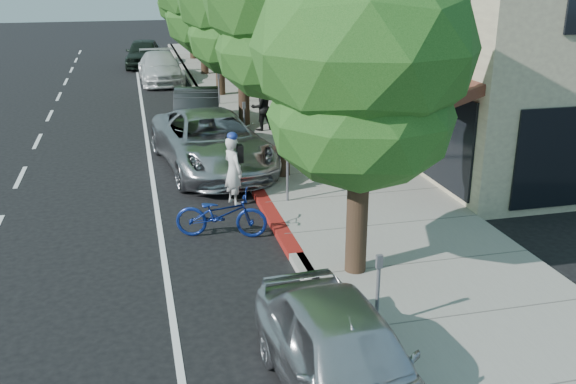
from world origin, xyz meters
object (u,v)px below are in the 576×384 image
object	(u,v)px
street_tree_0	(363,53)
bicycle	(221,214)
pedestrian	(261,107)
dark_sedan	(197,111)
cyclist	(233,171)
silver_suv	(212,142)
near_car_a	(345,358)
white_pickup	(160,68)
dark_suv_far	(144,53)

from	to	relation	value
street_tree_0	bicycle	world-z (taller)	street_tree_0
pedestrian	dark_sedan	bearing A→B (deg)	-39.31
street_tree_0	cyclist	world-z (taller)	street_tree_0
street_tree_0	pedestrian	size ratio (longest dim) A/B	4.20
silver_suv	dark_sedan	size ratio (longest dim) A/B	1.31
cyclist	silver_suv	xyz separation A→B (m)	(-0.14, 3.00, -0.04)
street_tree_0	near_car_a	size ratio (longest dim) A/B	1.63
pedestrian	silver_suv	bearing A→B (deg)	42.48
pedestrian	cyclist	bearing A→B (deg)	56.31
street_tree_0	white_pickup	size ratio (longest dim) A/B	1.33
street_tree_0	white_pickup	distance (m)	23.02
silver_suv	near_car_a	xyz separation A→B (m)	(0.34, -11.00, -0.11)
cyclist	pedestrian	world-z (taller)	pedestrian
street_tree_0	near_car_a	xyz separation A→B (m)	(-1.40, -3.50, -3.51)
dark_suv_far	near_car_a	distance (m)	31.78
dark_sedan	dark_suv_far	world-z (taller)	dark_suv_far
dark_sedan	dark_suv_far	bearing A→B (deg)	101.42
bicycle	dark_suv_far	size ratio (longest dim) A/B	0.43
dark_suv_far	near_car_a	size ratio (longest dim) A/B	1.12
near_car_a	bicycle	bearing A→B (deg)	93.46
street_tree_0	dark_sedan	bearing A→B (deg)	97.93
cyclist	dark_suv_far	distance (m)	23.78
dark_sedan	cyclist	bearing A→B (deg)	-82.72
bicycle	silver_suv	world-z (taller)	silver_suv
cyclist	pedestrian	size ratio (longest dim) A/B	1.07
street_tree_0	silver_suv	size ratio (longest dim) A/B	1.15
dark_sedan	near_car_a	bearing A→B (deg)	-82.30
cyclist	white_pickup	distance (m)	18.15
cyclist	near_car_a	world-z (taller)	cyclist
bicycle	white_pickup	xyz separation A→B (m)	(-0.19, 20.10, 0.21)
street_tree_0	dark_suv_far	bearing A→B (deg)	96.12
near_car_a	silver_suv	bearing A→B (deg)	87.81
near_car_a	dark_suv_far	bearing A→B (deg)	88.95
cyclist	near_car_a	xyz separation A→B (m)	(0.20, -8.00, -0.15)
cyclist	pedestrian	xyz separation A→B (m)	(2.06, 6.67, 0.10)
street_tree_0	dark_suv_far	world-z (taller)	street_tree_0
cyclist	dark_sedan	bearing A→B (deg)	-22.08
bicycle	pedestrian	xyz separation A→B (m)	(2.65, 8.64, 0.43)
silver_suv	street_tree_0	bearing A→B (deg)	-83.75
silver_suv	cyclist	bearing A→B (deg)	-94.09
cyclist	dark_sedan	xyz separation A→B (m)	(-0.08, 7.57, -0.12)
dark_sedan	pedestrian	size ratio (longest dim) A/B	2.79
dark_sedan	white_pickup	distance (m)	10.58
cyclist	white_pickup	bearing A→B (deg)	-20.22
white_pickup	dark_suv_far	world-z (taller)	dark_suv_far
bicycle	dark_sedan	size ratio (longest dim) A/B	0.45
street_tree_0	pedestrian	world-z (taller)	street_tree_0
bicycle	near_car_a	world-z (taller)	near_car_a
street_tree_0	silver_suv	xyz separation A→B (m)	(-1.74, 7.50, -3.40)
bicycle	dark_suv_far	bearing A→B (deg)	18.33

